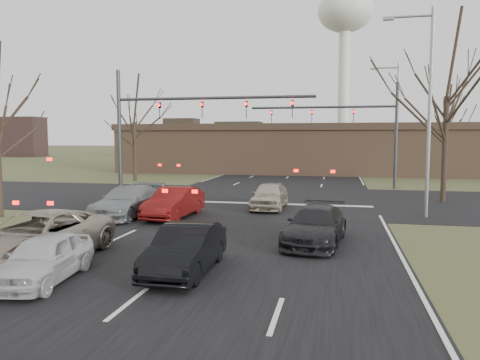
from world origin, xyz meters
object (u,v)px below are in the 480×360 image
(car_charcoal_sedan, at_px, (315,226))
(car_grey_ahead, at_px, (128,201))
(building, at_px, (312,148))
(streetlight_right_far, at_px, (395,117))
(mast_arm_far, at_px, (358,122))
(car_silver_suv, at_px, (37,237))
(car_red_ahead, at_px, (174,203))
(streetlight_right_near, at_px, (426,102))
(mast_arm_near, at_px, (169,118))
(car_black_hatch, at_px, (186,249))
(water_tower, at_px, (345,21))
(car_silver_ahead, at_px, (269,196))
(car_white_sedan, at_px, (44,258))

(car_charcoal_sedan, bearing_deg, car_grey_ahead, 163.23)
(building, xyz_separation_m, streetlight_right_far, (7.32, -11.00, 2.92))
(building, bearing_deg, car_grey_ahead, -103.48)
(mast_arm_far, bearing_deg, car_silver_suv, -113.85)
(car_red_ahead, bearing_deg, streetlight_right_near, 15.86)
(car_charcoal_sedan, distance_m, car_grey_ahead, 10.20)
(streetlight_right_far, bearing_deg, mast_arm_near, -136.11)
(car_charcoal_sedan, distance_m, car_red_ahead, 8.18)
(car_black_hatch, relative_size, car_red_ahead, 0.93)
(water_tower, bearing_deg, building, -92.79)
(car_grey_ahead, bearing_deg, car_black_hatch, -53.16)
(building, xyz_separation_m, car_grey_ahead, (-7.35, -30.68, -1.91))
(car_red_ahead, bearing_deg, car_silver_suv, -95.81)
(streetlight_right_far, bearing_deg, water_tower, 92.05)
(building, xyz_separation_m, water_tower, (4.00, 82.00, 32.80))
(water_tower, relative_size, car_silver_suv, 7.88)
(car_silver_suv, bearing_deg, building, 84.21)
(water_tower, relative_size, car_charcoal_sedan, 9.49)
(mast_arm_near, height_order, streetlight_right_near, streetlight_right_near)
(car_grey_ahead, bearing_deg, mast_arm_near, 91.15)
(car_silver_suv, height_order, car_silver_ahead, car_silver_suv)
(car_black_hatch, bearing_deg, car_red_ahead, 111.40)
(car_silver_suv, distance_m, car_silver_ahead, 13.48)
(streetlight_right_near, bearing_deg, car_silver_suv, -140.22)
(car_charcoal_sedan, bearing_deg, building, 100.07)
(car_black_hatch, distance_m, car_grey_ahead, 10.35)
(car_grey_ahead, relative_size, car_red_ahead, 1.16)
(car_black_hatch, bearing_deg, mast_arm_far, 76.28)
(car_charcoal_sedan, bearing_deg, streetlight_right_far, 84.15)
(car_black_hatch, xyz_separation_m, car_red_ahead, (-3.50, 8.70, 0.05))
(mast_arm_near, distance_m, car_black_hatch, 15.94)
(car_silver_suv, relative_size, car_grey_ahead, 1.09)
(mast_arm_near, distance_m, car_charcoal_sedan, 14.13)
(car_black_hatch, bearing_deg, car_charcoal_sedan, 51.35)
(water_tower, relative_size, mast_arm_far, 4.00)
(mast_arm_near, distance_m, streetlight_right_near, 14.38)
(building, height_order, car_white_sedan, building)
(mast_arm_far, relative_size, car_black_hatch, 2.65)
(car_red_ahead, bearing_deg, car_white_sedan, -86.16)
(mast_arm_near, height_order, car_silver_suv, mast_arm_near)
(car_red_ahead, bearing_deg, building, 84.54)
(mast_arm_far, relative_size, car_silver_ahead, 2.59)
(mast_arm_near, relative_size, car_silver_ahead, 2.82)
(water_tower, height_order, car_red_ahead, water_tower)
(car_black_hatch, xyz_separation_m, car_charcoal_sedan, (3.50, 4.46, -0.01))
(car_white_sedan, height_order, car_grey_ahead, car_grey_ahead)
(mast_arm_near, distance_m, car_white_sedan, 16.57)
(mast_arm_near, xyz_separation_m, car_white_sedan, (2.23, -15.82, -4.42))
(car_red_ahead, bearing_deg, car_grey_ahead, -172.11)
(car_black_hatch, bearing_deg, car_silver_suv, 177.58)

